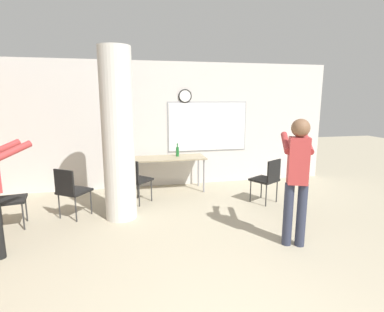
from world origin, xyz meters
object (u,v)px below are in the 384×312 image
at_px(bottle_on_table, 177,151).
at_px(chair_near_pillar, 71,189).
at_px(person_playing_side, 297,173).
at_px(folding_table, 167,160).
at_px(chair_by_left_wall, 4,197).
at_px(chair_table_left, 135,178).
at_px(chair_mid_room, 267,177).

distance_m(bottle_on_table, chair_near_pillar, 2.38).
xyz_separation_m(bottle_on_table, chair_near_pillar, (-2.02, -1.22, -0.35)).
bearing_deg(bottle_on_table, person_playing_side, -68.23).
bearing_deg(folding_table, person_playing_side, -63.72).
height_order(folding_table, chair_near_pillar, chair_near_pillar).
bearing_deg(chair_by_left_wall, chair_table_left, 19.59).
height_order(chair_by_left_wall, person_playing_side, person_playing_side).
relative_size(folding_table, bottle_on_table, 5.67).
xyz_separation_m(folding_table, chair_mid_room, (1.78, -1.17, -0.19)).
relative_size(folding_table, chair_table_left, 1.87).
bearing_deg(chair_by_left_wall, chair_near_pillar, 12.60).
height_order(bottle_on_table, chair_table_left, bottle_on_table).
distance_m(chair_table_left, chair_mid_room, 2.54).
bearing_deg(person_playing_side, chair_table_left, 134.12).
xyz_separation_m(folding_table, chair_by_left_wall, (-2.72, -1.36, -0.19)).
relative_size(folding_table, chair_mid_room, 1.87).
distance_m(chair_by_left_wall, chair_table_left, 2.14).
bearing_deg(person_playing_side, bottle_on_table, 111.77).
height_order(chair_table_left, chair_mid_room, same).
distance_m(folding_table, chair_table_left, 0.97).
height_order(bottle_on_table, chair_by_left_wall, bottle_on_table).
height_order(chair_table_left, person_playing_side, person_playing_side).
bearing_deg(folding_table, chair_by_left_wall, -153.40).
bearing_deg(chair_mid_room, folding_table, 146.71).
bearing_deg(folding_table, chair_near_pillar, -147.12).
xyz_separation_m(chair_by_left_wall, chair_mid_room, (4.49, 0.19, 0.00)).
distance_m(chair_by_left_wall, chair_near_pillar, 0.96).
relative_size(chair_table_left, person_playing_side, 0.50).
bearing_deg(person_playing_side, folding_table, 116.28).
relative_size(folding_table, chair_by_left_wall, 1.87).
bearing_deg(bottle_on_table, chair_near_pillar, -148.89).
bearing_deg(chair_near_pillar, chair_by_left_wall, -167.40).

